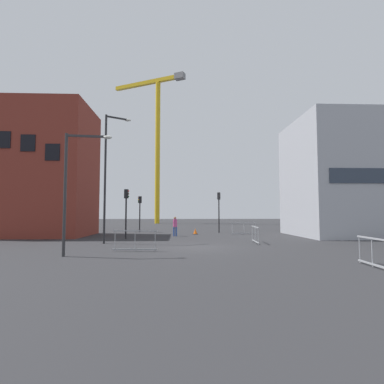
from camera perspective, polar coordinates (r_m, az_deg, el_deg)
name	(u,v)px	position (r m, az deg, el deg)	size (l,w,h in m)	color
ground	(197,247)	(18.17, 0.85, -10.13)	(160.00, 160.00, 0.00)	#28282B
brick_building	(36,171)	(30.07, -26.85, 3.47)	(9.28, 6.83, 11.19)	maroon
office_block	(354,178)	(30.44, 27.67, 2.29)	(10.32, 8.77, 10.01)	#A8AAB2
construction_crane	(157,130)	(59.44, -6.51, 11.25)	(13.98, 7.54, 27.48)	gold
streetlamp_tall	(108,168)	(21.15, -15.22, 4.22)	(1.58, 0.95, 8.48)	#232326
streetlamp_short	(73,180)	(15.39, -21.11, 2.07)	(2.14, 0.39, 5.70)	#2D2D30
traffic_light_verge	(140,208)	(32.31, -9.60, -2.89)	(0.38, 0.36, 3.68)	black
traffic_light_island	(126,205)	(24.38, -12.03, -2.41)	(0.38, 0.27, 3.80)	black
traffic_light_corner	(219,206)	(31.18, 4.98, -2.52)	(0.34, 0.39, 4.02)	#232326
pedestrian_walking	(175,225)	(26.44, -3.14, -6.06)	(0.34, 0.34, 1.65)	#33519E
safety_barrier_left_run	(255,234)	(20.95, 11.58, -7.66)	(0.24, 2.49, 1.08)	#9EA0A5
safety_barrier_right_run	(244,228)	(28.87, 9.56, -6.61)	(2.41, 0.24, 1.08)	#9EA0A5
safety_barrier_front	(372,252)	(13.39, 30.26, -9.46)	(0.20, 2.01, 1.08)	#9EA0A5
safety_barrier_mid_span	(135,240)	(16.49, -10.47, -8.75)	(2.34, 0.30, 1.08)	gray
traffic_cone_orange	(195,232)	(28.91, 0.61, -7.30)	(0.52, 0.52, 0.52)	black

